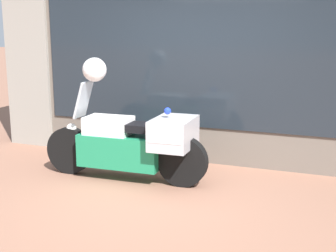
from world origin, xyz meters
name	(u,v)px	position (x,y,z in m)	size (l,w,h in m)	color
ground_plane	(155,204)	(0.00, 0.00, 0.00)	(60.00, 60.00, 0.00)	#8E604C
shop_building	(180,30)	(-0.40, 2.00, 1.97)	(6.93, 0.55, 3.91)	#6B6056
window_display	(227,131)	(0.34, 2.03, 0.46)	(5.64, 0.30, 1.93)	slate
paramedic_motorcycle	(135,143)	(-0.57, 0.69, 0.52)	(2.31, 0.72, 1.30)	black
white_helmet	(95,70)	(-1.13, 0.67, 1.46)	(0.32, 0.32, 0.32)	white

